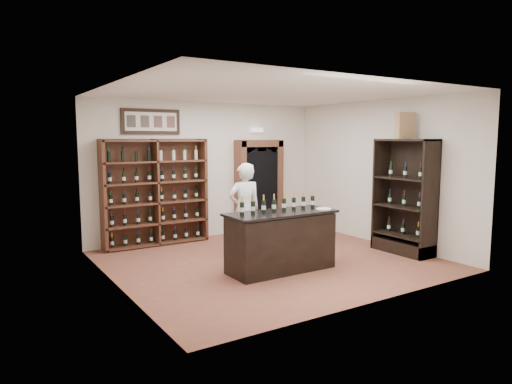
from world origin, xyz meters
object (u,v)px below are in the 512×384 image
Objects in this scene: counter_bottle_0 at (242,209)px; wine_crate at (405,126)px; tasting_counter at (281,242)px; shopkeeper at (244,210)px; wine_shelf at (155,192)px; side_cabinet at (405,214)px.

counter_bottle_0 is 0.60× the size of wine_crate.
shopkeeper is (-0.01, 1.17, 0.38)m from tasting_counter.
shopkeeper is at bearing -58.15° from wine_shelf.
counter_bottle_0 is 3.66m from wine_crate.
tasting_counter is 2.75m from side_cabinet.
tasting_counter is 6.27× the size of counter_bottle_0.
side_cabinet is at bearing -6.28° from tasting_counter.
shopkeeper is at bearing 57.32° from counter_bottle_0.
wine_crate is (-0.06, 0.03, 1.70)m from side_cabinet.
wine_crate reaches higher than shopkeeper.
wine_shelf is 2.09m from shopkeeper.
counter_bottle_0 is at bearing -82.47° from wine_shelf.
wine_shelf is 7.33× the size of counter_bottle_0.
counter_bottle_0 is (0.38, -2.88, 0.01)m from wine_shelf.
wine_shelf is at bearing 97.53° from counter_bottle_0.
wine_shelf is 1.00× the size of side_cabinet.
side_cabinet is 4.41× the size of wine_crate.
shopkeeper reaches higher than tasting_counter.
shopkeeper is at bearing 166.11° from wine_crate.
side_cabinet is at bearing 158.76° from shopkeeper.
shopkeeper is at bearing 151.68° from side_cabinet.
side_cabinet reaches higher than counter_bottle_0.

